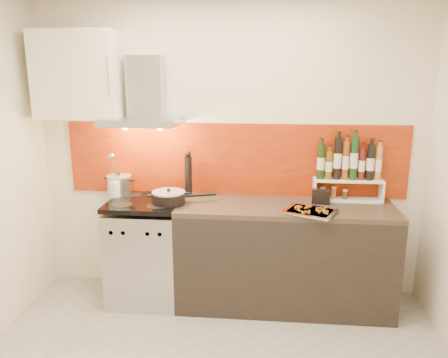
# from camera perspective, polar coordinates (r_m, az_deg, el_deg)

# --- Properties ---
(back_wall) EXTENTS (3.40, 0.02, 2.60)m
(back_wall) POSITION_cam_1_polar(r_m,az_deg,el_deg) (3.87, 0.65, 3.76)
(back_wall) COLOR silver
(back_wall) RESTS_ON ground
(backsplash) EXTENTS (3.00, 0.02, 0.64)m
(backsplash) POSITION_cam_1_polar(r_m,az_deg,el_deg) (3.87, 1.37, 2.55)
(backsplash) COLOR maroon
(backsplash) RESTS_ON back_wall
(range_stove) EXTENTS (0.60, 0.60, 0.91)m
(range_stove) POSITION_cam_1_polar(r_m,az_deg,el_deg) (3.95, -10.09, -9.28)
(range_stove) COLOR #B7B7BA
(range_stove) RESTS_ON ground
(counter) EXTENTS (1.80, 0.60, 0.90)m
(counter) POSITION_cam_1_polar(r_m,az_deg,el_deg) (3.82, 7.83, -9.88)
(counter) COLOR black
(counter) RESTS_ON ground
(range_hood) EXTENTS (0.62, 0.50, 0.61)m
(range_hood) POSITION_cam_1_polar(r_m,az_deg,el_deg) (3.78, -10.36, 10.07)
(range_hood) COLOR #B7B7BA
(range_hood) RESTS_ON back_wall
(upper_cabinet) EXTENTS (0.70, 0.35, 0.72)m
(upper_cabinet) POSITION_cam_1_polar(r_m,az_deg,el_deg) (3.94, -18.45, 12.77)
(upper_cabinet) COLOR white
(upper_cabinet) RESTS_ON back_wall
(stock_pot) EXTENTS (0.22, 0.22, 0.19)m
(stock_pot) POSITION_cam_1_polar(r_m,az_deg,el_deg) (4.03, -13.51, -0.67)
(stock_pot) COLOR #B7B7BA
(stock_pot) RESTS_ON range_stove
(saute_pan) EXTENTS (0.52, 0.28, 0.13)m
(saute_pan) POSITION_cam_1_polar(r_m,az_deg,el_deg) (3.67, -7.12, -2.37)
(saute_pan) COLOR black
(saute_pan) RESTS_ON range_stove
(utensil_jar) EXTENTS (0.09, 0.13, 0.41)m
(utensil_jar) POSITION_cam_1_polar(r_m,az_deg,el_deg) (3.91, -14.11, -0.71)
(utensil_jar) COLOR silver
(utensil_jar) RESTS_ON range_stove
(pepper_mill) EXTENTS (0.06, 0.06, 0.41)m
(pepper_mill) POSITION_cam_1_polar(r_m,az_deg,el_deg) (3.84, -4.69, 0.54)
(pepper_mill) COLOR black
(pepper_mill) RESTS_ON counter
(step_shelf) EXTENTS (0.58, 0.16, 0.56)m
(step_shelf) POSITION_cam_1_polar(r_m,az_deg,el_deg) (3.83, 15.86, 1.10)
(step_shelf) COLOR white
(step_shelf) RESTS_ON counter
(caddy_box) EXTENTS (0.16, 0.09, 0.13)m
(caddy_box) POSITION_cam_1_polar(r_m,az_deg,el_deg) (3.74, 12.56, -2.29)
(caddy_box) COLOR black
(caddy_box) RESTS_ON counter
(baking_tray) EXTENTS (0.47, 0.42, 0.03)m
(baking_tray) POSITION_cam_1_polar(r_m,az_deg,el_deg) (3.49, 11.19, -4.16)
(baking_tray) COLOR silver
(baking_tray) RESTS_ON counter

